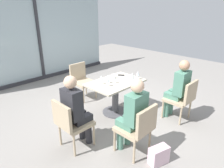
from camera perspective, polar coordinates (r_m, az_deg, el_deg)
name	(u,v)px	position (r m, az deg, el deg)	size (l,w,h in m)	color
ground_plane	(115,112)	(4.55, 0.91, -7.96)	(12.00, 12.00, 0.00)	gray
window_wall_backdrop	(39,41)	(6.66, -19.84, 11.40)	(4.84, 0.10, 2.70)	#A2B7BC
dining_table_main	(115,91)	(4.32, 0.95, -1.93)	(1.17, 0.78, 0.73)	#BCB29E
chair_front_left	(138,127)	(3.18, 7.31, -11.94)	(0.46, 0.50, 0.87)	tan
chair_side_end	(71,122)	(3.35, -11.52, -10.37)	(0.50, 0.46, 0.87)	tan
chair_front_right	(182,98)	(4.30, 19.20, -3.68)	(0.46, 0.50, 0.87)	tan
chair_near_window	(82,79)	(5.14, -8.51, 1.45)	(0.46, 0.51, 0.87)	tan
person_front_left	(133,113)	(3.13, 5.89, -8.10)	(0.34, 0.39, 1.26)	#4C7F6B
person_side_end	(76,108)	(3.30, -10.21, -6.69)	(0.39, 0.34, 1.26)	#28282D
person_front_right	(179,87)	(4.26, 18.23, -0.79)	(0.34, 0.39, 1.26)	#4C7F6B
wine_glass_0	(101,78)	(4.08, -3.01, 1.75)	(0.07, 0.07, 0.18)	silver
wine_glass_1	(108,77)	(4.11, -1.13, 1.94)	(0.07, 0.07, 0.18)	silver
wine_glass_2	(132,77)	(4.16, 5.72, 2.05)	(0.07, 0.07, 0.18)	silver
wine_glass_3	(138,74)	(4.36, 7.27, 2.93)	(0.07, 0.07, 0.18)	silver
wine_glass_4	(107,80)	(3.96, -1.28, 1.14)	(0.07, 0.07, 0.18)	silver
wine_glass_5	(114,77)	(4.12, 0.59, 2.00)	(0.07, 0.07, 0.18)	silver
wine_glass_6	(132,75)	(4.26, 5.74, 2.51)	(0.07, 0.07, 0.18)	silver
coffee_cup	(113,76)	(4.41, 0.30, 2.14)	(0.08, 0.08, 0.09)	white
cell_phone_on_table	(121,75)	(4.63, 2.61, 2.51)	(0.07, 0.14, 0.01)	black
handbag_0	(159,155)	(3.28, 13.01, -18.95)	(0.30, 0.16, 0.28)	beige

